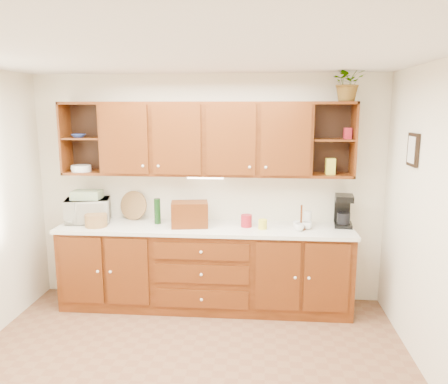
% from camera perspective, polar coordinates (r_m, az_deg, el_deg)
% --- Properties ---
extents(floor, '(4.00, 4.00, 0.00)m').
position_cam_1_polar(floor, '(3.92, -5.34, -23.62)').
color(floor, brown).
rests_on(floor, ground).
extents(ceiling, '(4.00, 4.00, 0.00)m').
position_cam_1_polar(ceiling, '(3.26, -6.17, 17.54)').
color(ceiling, white).
rests_on(ceiling, back_wall).
extents(back_wall, '(4.00, 0.00, 4.00)m').
position_cam_1_polar(back_wall, '(5.05, -2.13, 0.37)').
color(back_wall, '#F0E7CA').
rests_on(back_wall, floor).
extents(base_cabinets, '(3.20, 0.60, 0.90)m').
position_cam_1_polar(base_cabinets, '(4.99, -2.48, -9.90)').
color(base_cabinets, '#3E1A07').
rests_on(base_cabinets, floor).
extents(countertop, '(3.24, 0.64, 0.04)m').
position_cam_1_polar(countertop, '(4.84, -2.54, -4.73)').
color(countertop, white).
rests_on(countertop, base_cabinets).
extents(upper_cabinets, '(3.20, 0.33, 0.80)m').
position_cam_1_polar(upper_cabinets, '(4.82, -2.29, 6.97)').
color(upper_cabinets, '#3E1A07').
rests_on(upper_cabinets, back_wall).
extents(undercabinet_light, '(0.40, 0.05, 0.02)m').
position_cam_1_polar(undercabinet_light, '(4.81, -2.45, 1.90)').
color(undercabinet_light, white).
rests_on(undercabinet_light, upper_cabinets).
extents(framed_picture, '(0.03, 0.24, 0.30)m').
position_cam_1_polar(framed_picture, '(4.32, 23.47, 5.08)').
color(framed_picture, black).
rests_on(framed_picture, right_wall).
extents(wicker_basket, '(0.24, 0.24, 0.14)m').
position_cam_1_polar(wicker_basket, '(5.00, -16.37, -3.57)').
color(wicker_basket, olive).
rests_on(wicker_basket, countertop).
extents(microwave, '(0.55, 0.44, 0.27)m').
position_cam_1_polar(microwave, '(5.22, -17.36, -2.31)').
color(microwave, beige).
rests_on(microwave, countertop).
extents(towel_stack, '(0.33, 0.25, 0.09)m').
position_cam_1_polar(towel_stack, '(5.18, -17.47, -0.35)').
color(towel_stack, '#C5C95F').
rests_on(towel_stack, microwave).
extents(wine_bottle, '(0.09, 0.09, 0.29)m').
position_cam_1_polar(wine_bottle, '(4.96, -8.69, -2.49)').
color(wine_bottle, black).
rests_on(wine_bottle, countertop).
extents(woven_tray, '(0.35, 0.17, 0.33)m').
position_cam_1_polar(woven_tray, '(5.23, -11.68, -3.42)').
color(woven_tray, olive).
rests_on(woven_tray, countertop).
extents(bread_box, '(0.43, 0.31, 0.28)m').
position_cam_1_polar(bread_box, '(4.80, -4.51, -2.92)').
color(bread_box, '#3E1A07').
rests_on(bread_box, countertop).
extents(mug_tree, '(0.23, 0.24, 0.27)m').
position_cam_1_polar(mug_tree, '(4.77, 10.02, -4.34)').
color(mug_tree, '#3E1A07').
rests_on(mug_tree, countertop).
extents(canister_red, '(0.15, 0.15, 0.13)m').
position_cam_1_polar(canister_red, '(4.80, 2.94, -3.78)').
color(canister_red, maroon).
rests_on(canister_red, countertop).
extents(canister_white, '(0.11, 0.11, 0.17)m').
position_cam_1_polar(canister_white, '(4.88, 10.85, -3.48)').
color(canister_white, white).
rests_on(canister_white, countertop).
extents(canister_yellow, '(0.10, 0.10, 0.10)m').
position_cam_1_polar(canister_yellow, '(4.73, 5.07, -4.21)').
color(canister_yellow, yellow).
rests_on(canister_yellow, countertop).
extents(coffee_maker, '(0.22, 0.27, 0.35)m').
position_cam_1_polar(coffee_maker, '(4.98, 15.31, -2.41)').
color(coffee_maker, black).
rests_on(coffee_maker, countertop).
extents(bowl_stack, '(0.16, 0.16, 0.04)m').
position_cam_1_polar(bowl_stack, '(5.16, -18.46, 6.98)').
color(bowl_stack, '#294399').
rests_on(bowl_stack, upper_cabinets).
extents(plate_stack, '(0.24, 0.24, 0.07)m').
position_cam_1_polar(plate_stack, '(5.18, -18.16, 2.96)').
color(plate_stack, white).
rests_on(plate_stack, upper_cabinets).
extents(pantry_box_yellow, '(0.10, 0.08, 0.17)m').
position_cam_1_polar(pantry_box_yellow, '(4.83, 13.72, 3.27)').
color(pantry_box_yellow, yellow).
rests_on(pantry_box_yellow, upper_cabinets).
extents(pantry_box_red, '(0.08, 0.07, 0.12)m').
position_cam_1_polar(pantry_box_red, '(4.85, 15.84, 7.38)').
color(pantry_box_red, maroon).
rests_on(pantry_box_red, upper_cabinets).
extents(potted_plant, '(0.45, 0.43, 0.39)m').
position_cam_1_polar(potted_plant, '(4.81, 15.93, 13.66)').
color(potted_plant, '#999999').
rests_on(potted_plant, upper_cabinets).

